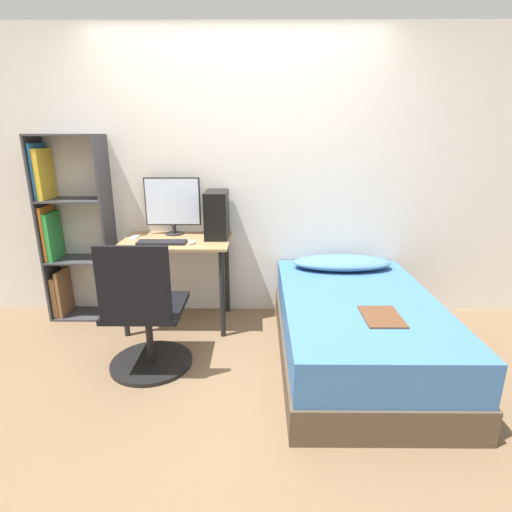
# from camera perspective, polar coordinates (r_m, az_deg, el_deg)

# --- Properties ---
(ground_plane) EXTENTS (14.00, 14.00, 0.00)m
(ground_plane) POSITION_cam_1_polar(r_m,az_deg,el_deg) (2.78, -3.63, -18.79)
(ground_plane) COLOR brown
(wall_back) EXTENTS (8.00, 0.05, 2.50)m
(wall_back) POSITION_cam_1_polar(r_m,az_deg,el_deg) (3.62, -2.53, 10.99)
(wall_back) COLOR silver
(wall_back) RESTS_ON ground_plane
(desk) EXTENTS (0.91, 0.60, 0.77)m
(desk) POSITION_cam_1_polar(r_m,az_deg,el_deg) (3.49, -11.22, 0.12)
(desk) COLOR #997047
(desk) RESTS_ON ground_plane
(bookshelf) EXTENTS (0.58, 0.30, 1.63)m
(bookshelf) POSITION_cam_1_polar(r_m,az_deg,el_deg) (3.91, -25.40, 3.03)
(bookshelf) COLOR #38383D
(bookshelf) RESTS_ON ground_plane
(office_chair) EXTENTS (0.59, 0.59, 0.97)m
(office_chair) POSITION_cam_1_polar(r_m,az_deg,el_deg) (2.92, -15.50, -9.19)
(office_chair) COLOR black
(office_chair) RESTS_ON ground_plane
(bed) EXTENTS (1.12, 1.80, 0.50)m
(bed) POSITION_cam_1_polar(r_m,az_deg,el_deg) (3.09, 14.19, -10.08)
(bed) COLOR #4C3D2D
(bed) RESTS_ON ground_plane
(pillow) EXTENTS (0.85, 0.36, 0.11)m
(pillow) POSITION_cam_1_polar(r_m,az_deg,el_deg) (3.55, 12.19, -0.92)
(pillow) COLOR teal
(pillow) RESTS_ON bed
(magazine) EXTENTS (0.24, 0.32, 0.01)m
(magazine) POSITION_cam_1_polar(r_m,az_deg,el_deg) (2.70, 17.52, -8.26)
(magazine) COLOR #56331E
(magazine) RESTS_ON bed
(monitor) EXTENTS (0.49, 0.16, 0.50)m
(monitor) POSITION_cam_1_polar(r_m,az_deg,el_deg) (3.60, -11.82, 7.31)
(monitor) COLOR black
(monitor) RESTS_ON desk
(keyboard) EXTENTS (0.40, 0.14, 0.02)m
(keyboard) POSITION_cam_1_polar(r_m,az_deg,el_deg) (3.36, -13.31, 1.93)
(keyboard) COLOR black
(keyboard) RESTS_ON desk
(pc_tower) EXTENTS (0.19, 0.35, 0.40)m
(pc_tower) POSITION_cam_1_polar(r_m,az_deg,el_deg) (3.46, -5.62, 5.94)
(pc_tower) COLOR black
(pc_tower) RESTS_ON desk
(mouse) EXTENTS (0.06, 0.09, 0.02)m
(mouse) POSITION_cam_1_polar(r_m,az_deg,el_deg) (3.31, -9.13, 1.95)
(mouse) COLOR silver
(mouse) RESTS_ON desk
(phone) EXTENTS (0.07, 0.14, 0.01)m
(phone) POSITION_cam_1_polar(r_m,az_deg,el_deg) (3.61, -16.97, 2.61)
(phone) COLOR #B7B7BC
(phone) RESTS_ON desk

